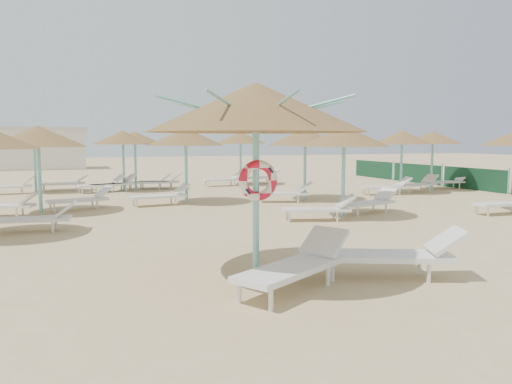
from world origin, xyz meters
name	(u,v)px	position (x,y,z in m)	size (l,w,h in m)	color
ground	(282,273)	(0.00, 0.00, 0.00)	(120.00, 120.00, 0.00)	tan
main_palapa	(256,108)	(-0.49, -0.03, 2.80)	(3.59, 3.59, 3.22)	#73C6C8
lounger_main_a	(297,264)	(-0.15, -0.94, 0.39)	(2.30, 1.74, 0.83)	white
lounger_main_b	(396,254)	(1.66, -0.93, 0.40)	(2.40, 1.57, 0.84)	white
palapa_field	(224,140)	(2.19, 10.39, 2.29)	(21.83, 14.65, 2.73)	#73C6C8
service_hut	(31,148)	(-6.00, 35.00, 1.64)	(8.40, 4.40, 3.25)	silver
windbreak_fence	(475,179)	(14.00, 9.96, 0.50)	(0.08, 19.84, 1.10)	#1A4F2E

